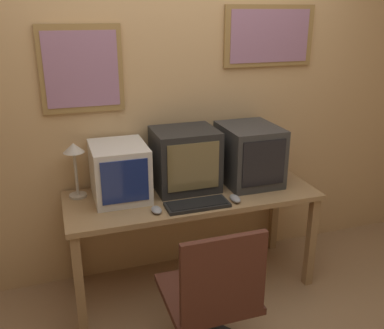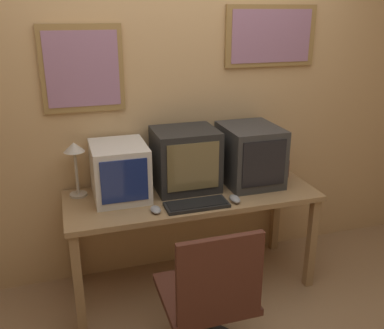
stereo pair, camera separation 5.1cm
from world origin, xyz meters
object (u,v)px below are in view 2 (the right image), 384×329
Objects in this scene: mouse_near_keyboard at (235,199)px; desk_clock at (281,168)px; monitor_left at (120,171)px; desk_lamp at (75,156)px; keyboard_main at (197,205)px; office_chair at (208,309)px; monitor_center at (185,159)px; monitor_right at (250,155)px; mouse_far_corner at (156,210)px.

mouse_near_keyboard is 0.59m from desk_clock.
desk_clock reaches higher than mouse_near_keyboard.
monitor_left is 0.31m from desk_lamp.
keyboard_main is 3.47× the size of mouse_near_keyboard.
office_chair is at bearing -101.31° from keyboard_main.
monitor_center reaches higher than mouse_near_keyboard.
monitor_left is at bearing -19.22° from desk_lamp.
mouse_near_keyboard is (-0.23, -0.29, -0.19)m from monitor_right.
monitor_left is at bearing 119.18° from mouse_far_corner.
monitor_center reaches higher than mouse_far_corner.
desk_clock is (1.20, -0.00, -0.12)m from monitor_left.
monitor_left is 1.20m from desk_clock.
office_chair is (-0.11, -0.56, -0.35)m from keyboard_main.
keyboard_main is 0.26m from mouse_near_keyboard.
monitor_left reaches higher than mouse_near_keyboard.
office_chair is at bearing -98.59° from monitor_center.
keyboard_main is 0.86m from desk_lamp.
monitor_center reaches higher than desk_clock.
mouse_near_keyboard is at bearing -0.80° from mouse_far_corner.
keyboard_main is 3.05× the size of desk_clock.
desk_clock is (0.27, 0.02, -0.14)m from monitor_right.
monitor_left is 0.93m from monitor_right.
monitor_right is at bearing -5.51° from desk_lamp.
mouse_far_corner is (-0.76, -0.28, -0.19)m from monitor_right.
desk_clock is 1.49m from desk_lamp.
desk_lamp is 0.41× the size of office_chair.
desk_lamp reaches higher than mouse_near_keyboard.
monitor_left is at bearing 110.67° from office_chair.
monitor_right reaches higher than monitor_left.
monitor_right reaches higher than desk_clock.
keyboard_main is 0.82m from desk_clock.
monitor_center reaches higher than keyboard_main.
monitor_center is 1.14× the size of desk_lamp.
desk_clock is at bearing -1.59° from monitor_center.
mouse_far_corner is at bearing -179.84° from keyboard_main.
desk_clock is at bearing 16.37° from mouse_far_corner.
keyboard_main is (0.44, -0.30, -0.17)m from monitor_left.
keyboard_main is at bearing -150.10° from monitor_right.
office_chair is at bearing -135.32° from desk_clock.
monitor_left is 0.47× the size of office_chair.
monitor_center is at bearing 86.25° from keyboard_main.
desk_lamp reaches higher than mouse_far_corner.
office_chair is (-0.37, -0.55, -0.36)m from mouse_near_keyboard.
desk_lamp is at bearing 122.00° from office_chair.
monitor_left is at bearing 178.73° from monitor_right.
monitor_center is 0.48m from mouse_far_corner.
desk_lamp reaches higher than office_chair.
monitor_center is at bearing 81.41° from office_chair.
monitor_left reaches higher than desk_clock.
monitor_right is (0.93, -0.02, 0.03)m from monitor_left.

